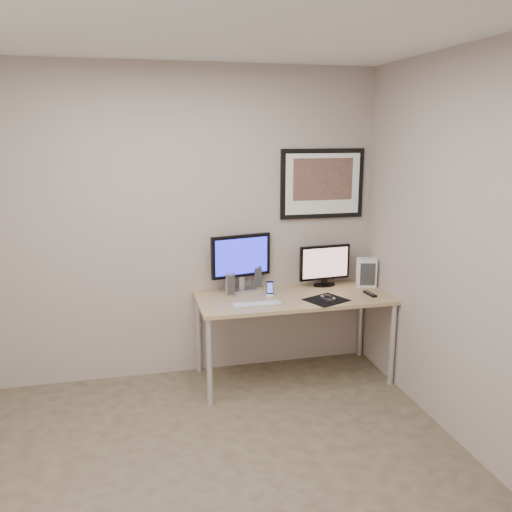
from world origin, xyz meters
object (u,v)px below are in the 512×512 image
(phone_dock, at_px, (270,288))
(monitor_large, at_px, (241,260))
(speaker_right, at_px, (257,277))
(fan_unit, at_px, (366,272))
(speaker_left, at_px, (230,284))
(framed_art, at_px, (322,184))
(desk, at_px, (293,303))
(monitor_tv, at_px, (325,264))
(keyboard, at_px, (257,304))

(phone_dock, bearing_deg, monitor_large, 152.84)
(speaker_right, distance_m, fan_unit, 0.96)
(monitor_large, bearing_deg, speaker_left, -146.31)
(speaker_right, bearing_deg, phone_dock, -75.71)
(speaker_right, height_order, fan_unit, fan_unit)
(framed_art, xyz_separation_m, speaker_right, (-0.59, -0.03, -0.79))
(desk, bearing_deg, speaker_left, 165.23)
(monitor_large, height_order, phone_dock, monitor_large)
(monitor_tv, bearing_deg, speaker_left, -178.84)
(monitor_large, height_order, speaker_left, monitor_large)
(desk, relative_size, keyboard, 4.02)
(speaker_left, xyz_separation_m, keyboard, (0.15, -0.30, -0.09))
(framed_art, height_order, fan_unit, framed_art)
(monitor_large, xyz_separation_m, fan_unit, (1.10, -0.12, -0.15))
(framed_art, distance_m, monitor_tv, 0.70)
(desk, bearing_deg, monitor_large, 147.15)
(desk, xyz_separation_m, keyboard, (-0.35, -0.16, 0.07))
(keyboard, bearing_deg, fan_unit, 16.16)
(desk, height_order, phone_dock, phone_dock)
(monitor_tv, xyz_separation_m, keyboard, (-0.71, -0.38, -0.19))
(framed_art, xyz_separation_m, speaker_left, (-0.86, -0.20, -0.79))
(framed_art, bearing_deg, desk, -136.54)
(desk, distance_m, monitor_tv, 0.49)
(keyboard, distance_m, fan_unit, 1.11)
(desk, relative_size, phone_dock, 12.85)
(framed_art, height_order, speaker_right, framed_art)
(monitor_large, distance_m, keyboard, 0.49)
(framed_art, relative_size, monitor_large, 1.42)
(speaker_left, height_order, fan_unit, fan_unit)
(framed_art, xyz_separation_m, monitor_large, (-0.74, -0.08, -0.62))
(fan_unit, bearing_deg, framed_art, 165.27)
(monitor_tv, height_order, keyboard, monitor_tv)
(desk, bearing_deg, framed_art, 43.46)
(monitor_large, distance_m, speaker_left, 0.24)
(monitor_large, bearing_deg, keyboard, -96.82)
(phone_dock, bearing_deg, keyboard, -110.23)
(monitor_tv, xyz_separation_m, speaker_left, (-0.86, -0.09, -0.10))
(speaker_left, xyz_separation_m, phone_dock, (0.32, -0.08, -0.04))
(monitor_large, relative_size, speaker_left, 2.71)
(monitor_large, xyz_separation_m, speaker_right, (0.15, 0.05, -0.17))
(desk, height_order, speaker_left, speaker_left)
(monitor_tv, bearing_deg, phone_dock, -167.40)
(speaker_left, xyz_separation_m, speaker_right, (0.27, 0.17, 0.00))
(speaker_left, distance_m, keyboard, 0.35)
(monitor_large, bearing_deg, monitor_tv, -14.39)
(speaker_left, height_order, phone_dock, speaker_left)
(desk, distance_m, fan_unit, 0.75)
(framed_art, distance_m, fan_unit, 0.87)
(framed_art, relative_size, fan_unit, 3.02)
(phone_dock, xyz_separation_m, fan_unit, (0.90, 0.08, 0.06))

